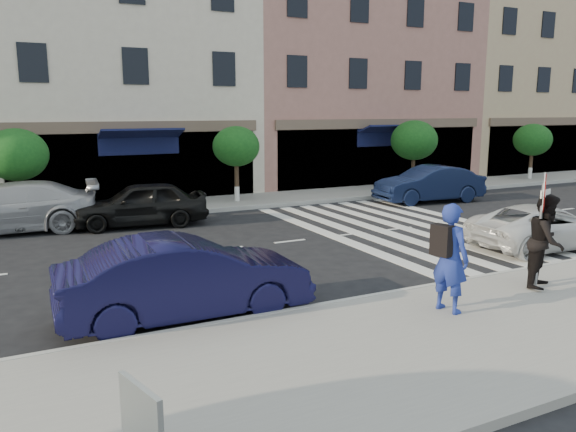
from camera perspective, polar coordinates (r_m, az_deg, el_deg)
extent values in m
plane|color=black|center=(12.28, 0.26, -7.41)|extent=(120.00, 120.00, 0.00)
cube|color=gray|center=(9.29, 11.04, -13.31)|extent=(60.00, 4.50, 0.15)
cube|color=gray|center=(22.37, -12.55, 0.84)|extent=(60.00, 3.00, 0.15)
cube|color=beige|center=(27.88, -17.16, 13.74)|extent=(11.00, 9.00, 11.00)
cube|color=#AE7567|center=(32.25, 5.07, 15.48)|extent=(13.00, 9.00, 13.00)
cube|color=tan|center=(40.16, 20.87, 13.18)|extent=(12.00, 9.00, 12.00)
cylinder|color=#473323|center=(21.41, -25.59, 1.97)|extent=(0.18, 0.18, 1.60)
cylinder|color=silver|center=(21.49, -25.48, 0.66)|extent=(0.20, 0.20, 0.60)
ellipsoid|color=#134515|center=(21.27, -25.89, 5.63)|extent=(2.10, 2.10, 1.79)
cylinder|color=#473323|center=(22.94, -5.23, 3.64)|extent=(0.18, 0.18, 1.71)
cylinder|color=silver|center=(23.02, -5.21, 2.28)|extent=(0.20, 0.20, 0.60)
ellipsoid|color=#134515|center=(22.82, -5.29, 7.07)|extent=(1.90, 1.90, 1.62)
cylinder|color=#473323|center=(27.50, 12.57, 4.55)|extent=(0.18, 0.18, 1.65)
cylinder|color=silver|center=(27.56, 12.52, 3.47)|extent=(0.20, 0.20, 0.60)
ellipsoid|color=#134515|center=(27.39, 12.69, 7.52)|extent=(2.20, 2.20, 1.87)
cylinder|color=#473323|center=(33.12, 23.43, 4.84)|extent=(0.18, 0.18, 1.54)
cylinder|color=silver|center=(33.16, 23.37, 4.04)|extent=(0.20, 0.20, 0.60)
ellipsoid|color=#134515|center=(33.03, 23.60, 7.12)|extent=(2.00, 2.00, 1.70)
cylinder|color=gray|center=(12.75, 24.17, -1.88)|extent=(0.09, 0.09, 2.20)
cylinder|color=white|center=(12.59, 24.52, 2.12)|extent=(0.83, 0.26, 0.86)
cylinder|color=#9E1411|center=(12.58, 24.59, 2.10)|extent=(0.78, 0.26, 0.80)
cube|color=white|center=(12.56, 24.69, 2.08)|extent=(0.44, 0.15, 0.16)
imported|color=navy|center=(10.70, 16.14, -4.10)|extent=(0.65, 0.83, 2.03)
imported|color=black|center=(12.88, 24.76, -2.32)|extent=(1.20, 1.12, 1.97)
imported|color=black|center=(10.62, -10.35, -6.22)|extent=(4.66, 1.69, 1.53)
imported|color=silver|center=(17.25, 24.51, -0.98)|extent=(4.48, 2.20, 1.22)
imported|color=#A2A1A7|center=(19.75, -26.50, 0.76)|extent=(5.62, 2.71, 1.58)
imported|color=black|center=(19.27, -14.77, 1.19)|extent=(4.56, 2.30, 1.49)
imported|color=#0E1733|center=(24.25, 14.14, 3.16)|extent=(4.76, 2.11, 1.52)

